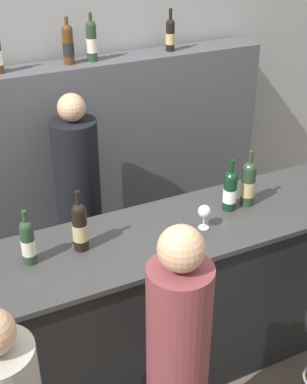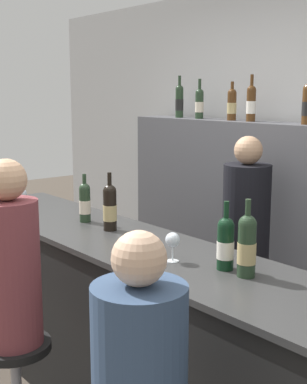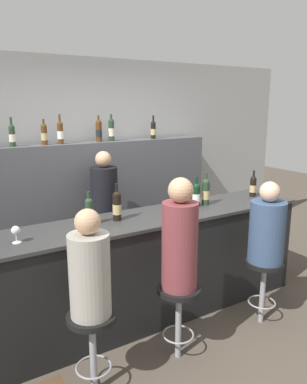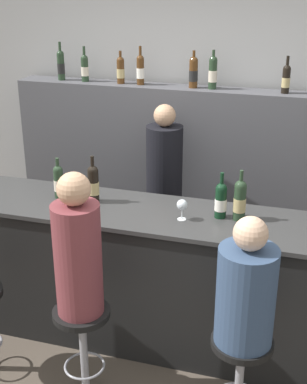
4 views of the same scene
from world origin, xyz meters
name	(u,v)px [view 1 (image 1 of 4)]	position (x,y,z in m)	size (l,w,h in m)	color
wall_back	(54,98)	(0.00, 1.85, 1.30)	(6.40, 0.05, 2.60)	#9E9E9E
bar_counter	(146,310)	(0.00, 0.29, 0.52)	(3.28, 0.63, 1.03)	black
back_bar_cabinet	(69,171)	(0.00, 1.63, 0.80)	(3.08, 0.28, 1.60)	#4C4C51
wine_bottle_counter_0	(28,242)	(-0.60, 0.34, 1.15)	(0.07, 0.07, 0.30)	#233823
wine_bottle_counter_1	(80,226)	(-0.34, 0.34, 1.17)	(0.08, 0.08, 0.34)	black
wine_bottle_counter_2	(230,190)	(0.56, 0.34, 1.15)	(0.08, 0.08, 0.31)	black
wine_bottle_counter_3	(248,183)	(0.68, 0.34, 1.17)	(0.08, 0.08, 0.34)	#233823
wine_bottle_backbar_4	(68,44)	(0.07, 1.63, 1.74)	(0.08, 0.08, 0.31)	#4C2D14
wine_bottle_backbar_5	(91,40)	(0.23, 1.63, 1.74)	(0.07, 0.07, 0.32)	#233823
wine_bottle_backbar_6	(170,34)	(0.83, 1.63, 1.72)	(0.07, 0.07, 0.30)	black
wine_glass_1	(204,212)	(0.32, 0.23, 1.13)	(0.07, 0.07, 0.14)	silver
guest_seated_middle	(179,324)	(-0.15, -0.36, 1.03)	(0.28, 0.28, 0.89)	brown
bartender	(80,209)	(-0.07, 1.22, 0.72)	(0.30, 0.30, 1.54)	black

